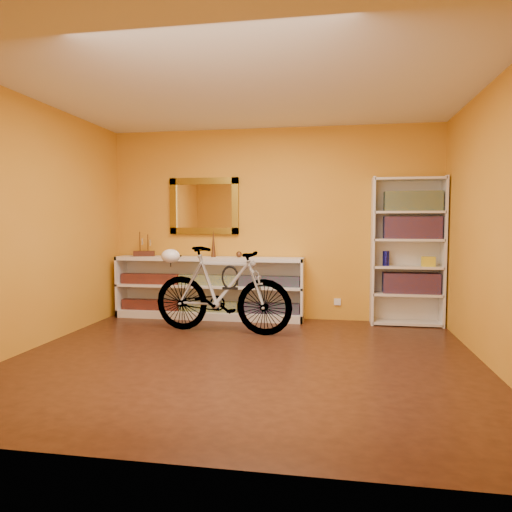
% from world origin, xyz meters
% --- Properties ---
extents(floor, '(4.50, 4.00, 0.01)m').
position_xyz_m(floor, '(0.00, 0.00, -0.01)').
color(floor, black).
rests_on(floor, ground).
extents(ceiling, '(4.50, 4.00, 0.01)m').
position_xyz_m(ceiling, '(0.00, 0.00, 2.60)').
color(ceiling, silver).
rests_on(ceiling, ground).
extents(back_wall, '(4.50, 0.01, 2.60)m').
position_xyz_m(back_wall, '(0.00, 2.00, 1.30)').
color(back_wall, orange).
rests_on(back_wall, ground).
extents(left_wall, '(0.01, 4.00, 2.60)m').
position_xyz_m(left_wall, '(-2.25, 0.00, 1.30)').
color(left_wall, orange).
rests_on(left_wall, ground).
extents(right_wall, '(0.01, 4.00, 2.60)m').
position_xyz_m(right_wall, '(2.25, 0.00, 1.30)').
color(right_wall, orange).
rests_on(right_wall, ground).
extents(gilt_mirror, '(0.98, 0.06, 0.78)m').
position_xyz_m(gilt_mirror, '(-0.95, 1.97, 1.55)').
color(gilt_mirror, '#7B6116').
rests_on(gilt_mirror, back_wall).
extents(wall_socket, '(0.09, 0.02, 0.09)m').
position_xyz_m(wall_socket, '(0.90, 1.99, 0.25)').
color(wall_socket, silver).
rests_on(wall_socket, back_wall).
extents(console_unit, '(2.60, 0.35, 0.85)m').
position_xyz_m(console_unit, '(-0.85, 1.81, 0.42)').
color(console_unit, silver).
rests_on(console_unit, floor).
extents(cd_row_lower, '(2.50, 0.13, 0.14)m').
position_xyz_m(cd_row_lower, '(-0.85, 1.79, 0.17)').
color(cd_row_lower, black).
rests_on(cd_row_lower, console_unit).
extents(cd_row_upper, '(2.50, 0.13, 0.14)m').
position_xyz_m(cd_row_upper, '(-0.85, 1.79, 0.54)').
color(cd_row_upper, navy).
rests_on(cd_row_upper, console_unit).
extents(model_ship, '(0.31, 0.19, 0.34)m').
position_xyz_m(model_ship, '(-1.78, 1.81, 1.02)').
color(model_ship, '#3A1910').
rests_on(model_ship, console_unit).
extents(toy_car, '(0.00, 0.00, 0.00)m').
position_xyz_m(toy_car, '(-1.29, 1.81, 0.85)').
color(toy_car, black).
rests_on(toy_car, console_unit).
extents(bronze_ornament, '(0.06, 0.06, 0.38)m').
position_xyz_m(bronze_ornament, '(-0.78, 1.81, 1.04)').
color(bronze_ornament, '#54321C').
rests_on(bronze_ornament, console_unit).
extents(decorative_orb, '(0.08, 0.08, 0.08)m').
position_xyz_m(decorative_orb, '(-0.42, 1.81, 0.89)').
color(decorative_orb, '#54321C').
rests_on(decorative_orb, console_unit).
extents(bookcase, '(0.90, 0.30, 1.90)m').
position_xyz_m(bookcase, '(1.77, 1.84, 0.95)').
color(bookcase, silver).
rests_on(bookcase, floor).
extents(book_row_a, '(0.70, 0.22, 0.26)m').
position_xyz_m(book_row_a, '(1.82, 1.84, 0.55)').
color(book_row_a, maroon).
rests_on(book_row_a, bookcase).
extents(book_row_b, '(0.70, 0.22, 0.28)m').
position_xyz_m(book_row_b, '(1.82, 1.84, 1.25)').
color(book_row_b, maroon).
rests_on(book_row_b, bookcase).
extents(book_row_c, '(0.70, 0.22, 0.25)m').
position_xyz_m(book_row_c, '(1.82, 1.84, 1.59)').
color(book_row_c, navy).
rests_on(book_row_c, bookcase).
extents(travel_mug, '(0.08, 0.08, 0.19)m').
position_xyz_m(travel_mug, '(1.51, 1.82, 0.86)').
color(travel_mug, '#151590').
rests_on(travel_mug, bookcase).
extents(red_tin, '(0.15, 0.15, 0.17)m').
position_xyz_m(red_tin, '(1.57, 1.87, 1.55)').
color(red_tin, maroon).
rests_on(red_tin, bookcase).
extents(yellow_bag, '(0.16, 0.11, 0.12)m').
position_xyz_m(yellow_bag, '(2.02, 1.80, 0.83)').
color(yellow_bag, yellow).
rests_on(yellow_bag, bookcase).
extents(bicycle, '(0.66, 1.80, 1.03)m').
position_xyz_m(bicycle, '(-0.47, 1.02, 0.52)').
color(bicycle, silver).
rests_on(bicycle, floor).
extents(helmet, '(0.23, 0.22, 0.17)m').
position_xyz_m(helmet, '(-1.13, 1.10, 0.91)').
color(helmet, white).
rests_on(helmet, bicycle).
extents(u_lock, '(0.21, 0.02, 0.21)m').
position_xyz_m(u_lock, '(-0.36, 1.01, 0.67)').
color(u_lock, black).
rests_on(u_lock, bicycle).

